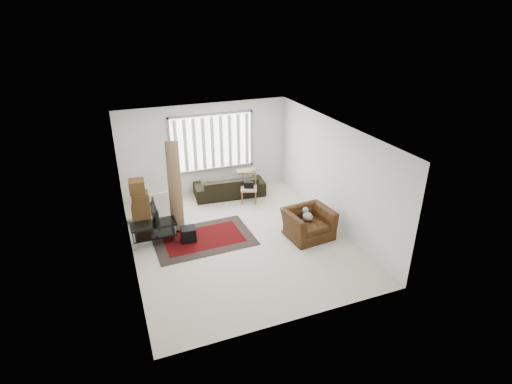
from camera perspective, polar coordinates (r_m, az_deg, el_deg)
room at (r=9.50m, az=-3.33°, el=3.97°), size 6.00×6.02×2.71m
persian_rug at (r=9.90m, az=-7.51°, el=-6.58°), size 2.41×1.64×0.02m
tv_stand at (r=9.79m, az=-14.39°, el=-5.10°), size 1.05×0.47×0.53m
tv at (r=9.60m, az=-14.64°, el=-3.07°), size 0.11×0.85×0.49m
subwoofer at (r=9.78m, az=-9.63°, el=-5.94°), size 0.36×0.36×0.34m
moving_boxes at (r=10.78m, az=-16.24°, el=-1.44°), size 0.51×0.48×1.16m
white_flatpack at (r=10.94m, az=-13.46°, el=-1.90°), size 0.55×0.26×0.68m
rolled_rug at (r=10.12m, az=-11.52°, el=0.88°), size 0.50×0.94×2.23m
sofa at (r=11.87m, az=-3.82°, el=1.25°), size 2.14×1.08×0.79m
side_chair at (r=11.45m, az=-1.02°, el=0.76°), size 0.58×0.58×0.84m
armchair at (r=9.81m, az=7.51°, el=-4.20°), size 1.19×1.06×0.81m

